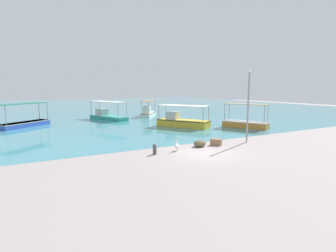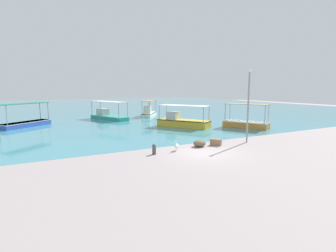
# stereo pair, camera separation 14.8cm
# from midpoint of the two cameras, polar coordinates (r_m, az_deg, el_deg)

# --- Properties ---
(ground) EXTENTS (120.00, 120.00, 0.00)m
(ground) POSITION_cam_midpoint_polar(r_m,az_deg,el_deg) (18.74, 7.68, -5.81)
(ground) COLOR gray
(harbor_water) EXTENTS (110.00, 90.00, 0.00)m
(harbor_water) POSITION_cam_midpoint_polar(r_m,az_deg,el_deg) (63.76, -18.48, 3.86)
(harbor_water) COLOR teal
(harbor_water) RESTS_ON ground
(fishing_boat_near_left) EXTENTS (4.19, 7.02, 2.58)m
(fishing_boat_near_left) POSITION_cam_midpoint_polar(r_m,az_deg,el_deg) (38.95, -13.18, 2.29)
(fishing_boat_near_left) COLOR teal
(fishing_boat_near_left) RESTS_ON harbor_water
(fishing_boat_center) EXTENTS (5.06, 6.23, 2.51)m
(fishing_boat_center) POSITION_cam_midpoint_polar(r_m,az_deg,el_deg) (30.73, 2.92, 1.03)
(fishing_boat_center) COLOR gold
(fishing_boat_center) RESTS_ON harbor_water
(fishing_boat_far_left) EXTENTS (4.03, 5.29, 2.73)m
(fishing_boat_far_left) POSITION_cam_midpoint_polar(r_m,az_deg,el_deg) (31.32, 16.37, 0.66)
(fishing_boat_far_left) COLOR orange
(fishing_boat_far_left) RESTS_ON harbor_water
(fishing_boat_far_right) EXTENTS (5.70, 5.14, 2.73)m
(fishing_boat_far_right) POSITION_cam_midpoint_polar(r_m,az_deg,el_deg) (34.94, -28.84, 0.66)
(fishing_boat_far_right) COLOR blue
(fishing_boat_far_right) RESTS_ON harbor_water
(fishing_boat_near_right) EXTENTS (4.39, 5.30, 2.49)m
(fishing_boat_near_right) POSITION_cam_midpoint_polar(r_m,az_deg,el_deg) (42.03, -4.45, 2.98)
(fishing_boat_near_right) COLOR white
(fishing_boat_near_right) RESTS_ON harbor_water
(pelican) EXTENTS (0.67, 0.62, 0.80)m
(pelican) POSITION_cam_midpoint_polar(r_m,az_deg,el_deg) (19.07, 1.71, -4.32)
(pelican) COLOR #E0997A
(pelican) RESTS_ON ground
(lamp_post) EXTENTS (0.28, 0.28, 6.06)m
(lamp_post) POSITION_cam_midpoint_polar(r_m,az_deg,el_deg) (22.66, 16.90, 5.05)
(lamp_post) COLOR gray
(lamp_post) RESTS_ON ground
(mooring_bollard) EXTENTS (0.28, 0.28, 0.74)m
(mooring_bollard) POSITION_cam_midpoint_polar(r_m,az_deg,el_deg) (18.09, -3.16, -4.97)
(mooring_bollard) COLOR #47474C
(mooring_bollard) RESTS_ON ground
(net_pile) EXTENTS (1.01, 0.86, 0.53)m
(net_pile) POSITION_cam_midpoint_polar(r_m,az_deg,el_deg) (20.55, 6.73, -3.76)
(net_pile) COLOR brown
(net_pile) RESTS_ON ground
(cargo_crate) EXTENTS (0.88, 0.96, 0.52)m
(cargo_crate) POSITION_cam_midpoint_polar(r_m,az_deg,el_deg) (21.22, 10.22, -3.47)
(cargo_crate) COLOR #896848
(cargo_crate) RESTS_ON ground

